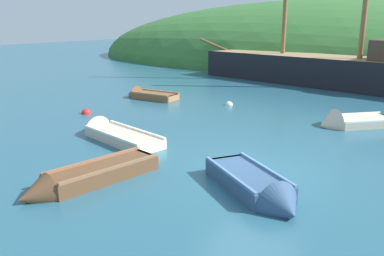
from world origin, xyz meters
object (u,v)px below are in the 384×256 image
Objects in this scene: rowboat_center at (86,179)px; buoy_white at (229,105)px; rowboat_near_dock at (349,124)px; rowboat_outer_right at (147,96)px; rowboat_outer_left at (113,135)px; sailing_ship at (323,74)px; buoy_red at (86,114)px; rowboat_far at (257,189)px.

rowboat_center reaches higher than buoy_white.
rowboat_near_dock reaches higher than rowboat_center.
buoy_white is (4.32, 0.73, -0.10)m from rowboat_outer_right.
rowboat_outer_left reaches higher than rowboat_outer_right.
rowboat_outer_left is 6.98m from buoy_white.
sailing_ship is at bearing -85.71° from rowboat_outer_left.
buoy_red is at bearing -23.40° from rowboat_near_dock.
buoy_white is (-1.56, 10.18, -0.13)m from rowboat_center.
rowboat_center is 1.23× the size of rowboat_outer_right.
rowboat_outer_left reaches higher than rowboat_center.
rowboat_near_dock is at bearing 21.92° from buoy_red.
rowboat_near_dock is at bearing 123.74° from sailing_ship.
rowboat_outer_left reaches higher than buoy_white.
rowboat_center is 9.84× the size of buoy_white.
rowboat_outer_right is at bearing -136.65° from rowboat_center.
rowboat_far is at bearing 178.82° from rowboat_outer_left.
buoy_white is 6.48m from buoy_red.
buoy_white is at bearing 156.41° from rowboat_far.
sailing_ship is 17.74m from rowboat_far.
rowboat_far reaches higher than rowboat_outer_left.
sailing_ship is at bearing -169.31° from rowboat_center.
rowboat_outer_right is at bearing 70.29° from sailing_ship.
rowboat_near_dock is 9.91m from rowboat_outer_right.
buoy_red is at bearing 79.04° from sailing_ship.
rowboat_outer_left is at bearing -159.84° from rowboat_far.
rowboat_outer_left is at bearing 93.74° from sailing_ship.
rowboat_far reaches higher than rowboat_center.
sailing_ship reaches higher than rowboat_center.
rowboat_outer_right is 7.99× the size of buoy_white.
rowboat_outer_right is (-5.89, 9.45, -0.03)m from rowboat_center.
buoy_red is at bearing -131.03° from buoy_white.
rowboat_outer_left is (-2.52, -15.85, -0.54)m from sailing_ship.
buoy_red reaches higher than buoy_white.
buoy_white is at bearing 48.97° from buoy_red.
sailing_ship is at bearing 135.85° from rowboat_far.
rowboat_center is (-3.69, -1.70, -0.01)m from rowboat_far.
sailing_ship reaches higher than rowboat_far.
buoy_white is (0.71, 6.94, -0.10)m from rowboat_outer_left.
rowboat_far is 1.06× the size of rowboat_outer_right.
rowboat_outer_left reaches higher than buoy_red.
sailing_ship is 5.90× the size of rowboat_far.
rowboat_outer_right reaches higher than buoy_red.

